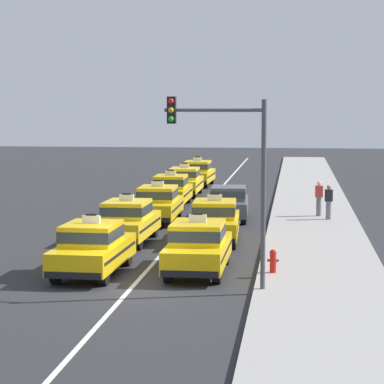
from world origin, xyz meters
name	(u,v)px	position (x,y,z in m)	size (l,w,h in m)	color
ground_plane	(130,289)	(0.00, 0.00, 0.00)	(160.00, 160.00, 0.00)	#2B2B2D
lane_stripe_left_right	(205,206)	(0.00, 20.00, 0.00)	(0.14, 80.00, 0.01)	silver
sidewalk_curb	(313,219)	(5.60, 15.00, 0.07)	(4.00, 90.00, 0.15)	#9E9993
taxi_left_nearest	(93,247)	(-1.58, 1.88, 0.88)	(1.92, 4.60, 1.96)	black
taxi_left_second	(127,221)	(-1.70, 7.97, 0.88)	(1.91, 4.59, 1.96)	black
taxi_left_third	(158,203)	(-1.45, 13.70, 0.88)	(1.88, 4.58, 1.96)	black
taxi_left_fourth	(171,190)	(-1.75, 19.67, 0.88)	(1.87, 4.58, 1.96)	black
taxi_left_fifth	(185,181)	(-1.72, 24.85, 0.88)	(1.86, 4.58, 1.96)	black
taxi_left_sixth	(198,173)	(-1.64, 30.85, 0.88)	(1.91, 4.60, 1.96)	black
taxi_right_nearest	(198,246)	(1.69, 2.50, 0.88)	(1.82, 4.56, 1.96)	black
taxi_right_second	(215,220)	(1.65, 8.44, 0.88)	(2.01, 4.63, 1.96)	black
sedan_right_third	(229,202)	(1.68, 14.83, 0.85)	(1.95, 4.37, 1.58)	black
pedestrian_near_crosswalk	(329,202)	(6.26, 14.62, 0.94)	(0.36, 0.24, 1.57)	slate
pedestrian_mid_block	(319,198)	(5.86, 15.74, 0.98)	(0.36, 0.24, 1.63)	slate
fire_hydrant	(273,260)	(4.08, 2.18, 0.55)	(0.36, 0.22, 0.73)	red
traffic_light_pole	(229,159)	(2.89, -0.16, 3.82)	(2.87, 0.33, 5.58)	#47474C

